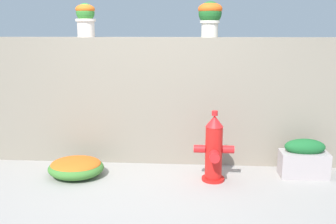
% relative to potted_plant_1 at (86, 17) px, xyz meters
% --- Properties ---
extents(ground_plane, '(24.00, 24.00, 0.00)m').
position_rel_potted_plant_1_xyz_m(ground_plane, '(0.76, -1.13, -1.75)').
color(ground_plane, '#9A958F').
extents(stone_wall, '(5.12, 0.33, 1.52)m').
position_rel_potted_plant_1_xyz_m(stone_wall, '(0.76, 0.03, -0.99)').
color(stone_wall, gray).
rests_on(stone_wall, ground).
extents(potted_plant_1, '(0.24, 0.24, 0.39)m').
position_rel_potted_plant_1_xyz_m(potted_plant_1, '(0.00, 0.00, 0.00)').
color(potted_plant_1, silver).
rests_on(potted_plant_1, stone_wall).
extents(potted_plant_2, '(0.28, 0.28, 0.41)m').
position_rel_potted_plant_1_xyz_m(potted_plant_2, '(1.46, 0.06, 0.03)').
color(potted_plant_2, beige).
rests_on(potted_plant_2, stone_wall).
extents(fire_hydrant, '(0.43, 0.35, 0.77)m').
position_rel_potted_plant_1_xyz_m(fire_hydrant, '(1.51, -0.61, -1.40)').
color(fire_hydrant, red).
rests_on(fire_hydrant, ground).
extents(flower_bush_left, '(0.62, 0.56, 0.21)m').
position_rel_potted_plant_1_xyz_m(flower_bush_left, '(-0.01, -0.60, -1.64)').
color(flower_bush_left, '#407B30').
rests_on(flower_bush_left, ground).
extents(planter_box, '(0.52, 0.26, 0.43)m').
position_rel_potted_plant_1_xyz_m(planter_box, '(2.52, -0.42, -1.54)').
color(planter_box, '#AB9F9F').
rests_on(planter_box, ground).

